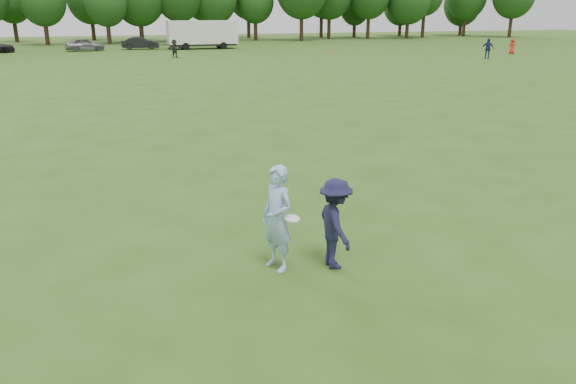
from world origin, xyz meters
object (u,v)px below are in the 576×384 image
(thrower, at_px, (277,218))
(defender, at_px, (335,224))
(player_far_b, at_px, (488,49))
(player_far_c, at_px, (512,46))
(field_cone, at_px, (331,52))
(cargo_trailer, at_px, (202,33))
(player_far_d, at_px, (175,49))
(car_f, at_px, (141,43))
(car_e, at_px, (85,45))

(thrower, height_order, defender, thrower)
(player_far_b, xyz_separation_m, player_far_c, (6.27, 4.18, -0.14))
(defender, bearing_deg, field_cone, -20.74)
(field_cone, height_order, cargo_trailer, cargo_trailer)
(cargo_trailer, bearing_deg, player_far_d, -112.33)
(player_far_c, height_order, car_f, player_far_c)
(defender, relative_size, cargo_trailer, 0.18)
(car_f, distance_m, field_cone, 22.65)
(cargo_trailer, bearing_deg, car_e, 177.92)
(defender, bearing_deg, cargo_trailer, -6.17)
(defender, bearing_deg, car_e, 6.39)
(thrower, bearing_deg, car_e, 161.10)
(field_cone, bearing_deg, car_f, 144.90)
(cargo_trailer, bearing_deg, player_far_b, -44.62)
(car_f, bearing_deg, player_far_b, -121.40)
(defender, distance_m, cargo_trailer, 59.96)
(thrower, height_order, player_far_b, thrower)
(thrower, height_order, player_far_c, thrower)
(thrower, bearing_deg, car_f, 155.26)
(player_far_d, bearing_deg, car_e, 98.63)
(player_far_d, distance_m, cargo_trailer, 12.95)
(car_f, bearing_deg, cargo_trailer, -95.20)
(defender, xyz_separation_m, player_far_b, (31.38, 36.87, 0.12))
(defender, height_order, car_e, defender)
(thrower, height_order, cargo_trailer, cargo_trailer)
(field_cone, bearing_deg, player_far_b, -44.50)
(player_far_d, height_order, car_e, player_far_d)
(player_far_b, bearing_deg, defender, -85.60)
(field_cone, xyz_separation_m, cargo_trailer, (-11.54, 11.44, 1.63))
(defender, height_order, player_far_b, player_far_b)
(thrower, distance_m, player_far_b, 48.87)
(cargo_trailer, bearing_deg, field_cone, -44.74)
(player_far_b, xyz_separation_m, car_f, (-29.74, 24.04, -0.23))
(field_cone, bearing_deg, defender, -112.84)
(defender, relative_size, player_far_d, 0.95)
(player_far_b, height_order, player_far_c, player_far_b)
(thrower, bearing_deg, field_cone, 133.80)
(defender, height_order, field_cone, defender)
(player_far_b, distance_m, player_far_d, 29.59)
(defender, bearing_deg, player_far_d, -2.38)
(thrower, relative_size, field_cone, 6.27)
(player_far_b, height_order, car_f, player_far_b)
(player_far_c, distance_m, player_far_d, 34.52)
(thrower, xyz_separation_m, field_cone, (21.15, 47.63, -0.79))
(cargo_trailer, bearing_deg, player_far_c, -32.21)
(defender, distance_m, player_far_c, 55.70)
(thrower, xyz_separation_m, cargo_trailer, (9.61, 59.07, 0.84))
(thrower, height_order, field_cone, thrower)
(defender, relative_size, player_far_b, 0.88)
(defender, distance_m, player_far_b, 48.41)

